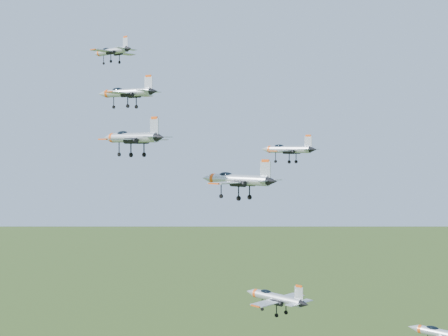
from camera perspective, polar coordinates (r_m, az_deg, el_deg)
The scene contains 7 objects.
jet_lead at distance 132.12m, azimuth -10.25°, elevation 10.47°, with size 12.24×10.22×3.27m.
jet_left_high at distance 116.76m, azimuth -8.92°, elevation 6.84°, with size 13.93×11.51×3.72m.
jet_right_high at distance 89.49m, azimuth -8.44°, elevation 2.79°, with size 13.26×11.08×3.55m.
jet_left_low at distance 102.98m, azimuth 5.82°, elevation 1.72°, with size 11.08×9.23×2.96m.
jet_right_low at distance 86.66m, azimuth 1.19°, elevation -1.04°, with size 13.50×11.25×3.61m.
jet_trail at distance 93.87m, azimuth 4.72°, elevation -11.71°, with size 11.93×10.04×3.21m.
jet_extra at distance 100.37m, azimuth 19.48°, elevation -14.11°, with size 11.66×9.76×3.12m.
Camera 1 is at (64.79, -84.80, 131.68)m, focal length 50.00 mm.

